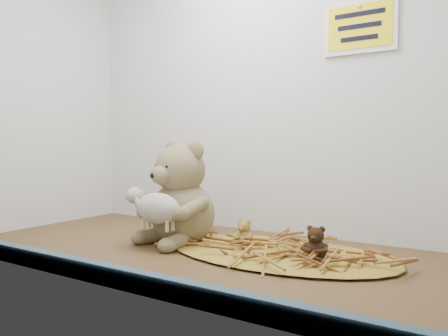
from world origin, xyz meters
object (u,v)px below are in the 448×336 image
Objects in this scene: mini_teddy_tan at (245,231)px; main_teddy at (182,192)px; toy_lamb at (158,208)px; mini_teddy_brown at (316,241)px.

main_teddy is at bearing -164.70° from mini_teddy_tan.
toy_lamb reaches higher than mini_teddy_tan.
toy_lamb is 2.23× the size of mini_teddy_brown.
mini_teddy_tan is at bearing 26.61° from main_teddy.
mini_teddy_tan is (16.55, 12.87, -5.89)cm from toy_lamb.
mini_teddy_brown is at bearing 14.49° from main_teddy.
main_teddy is 3.68× the size of mini_teddy_brown.
toy_lamb is 2.57× the size of mini_teddy_tan.
toy_lamb is at bearing -138.52° from mini_teddy_tan.
mini_teddy_brown is (36.16, 9.18, -5.41)cm from toy_lamb.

